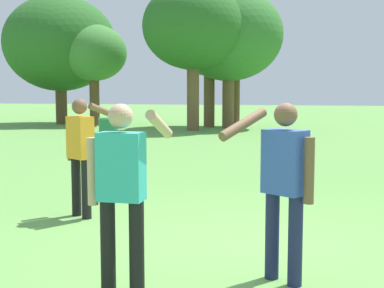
{
  "coord_description": "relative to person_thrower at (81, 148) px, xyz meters",
  "views": [
    {
      "loc": [
        0.82,
        -5.68,
        1.75
      ],
      "look_at": [
        -0.91,
        1.55,
        1.0
      ],
      "focal_mm": 49.62,
      "sensor_mm": 36.0,
      "label": 1
    }
  ],
  "objects": [
    {
      "name": "person_bystander",
      "position": [
        1.55,
        -2.5,
        0.0
      ],
      "size": [
        0.61,
        0.68,
        1.64
      ],
      "color": "black",
      "rests_on": "ground"
    },
    {
      "name": "person_catcher",
      "position": [
        2.87,
        -1.91,
        0.0
      ],
      "size": [
        0.82,
        0.55,
        1.64
      ],
      "color": "#1E234C",
      "rests_on": "ground"
    },
    {
      "name": "tree_tall_left",
      "position": [
        -10.08,
        18.99,
        3.23
      ],
      "size": [
        5.82,
        5.82,
        6.68
      ],
      "color": "brown",
      "rests_on": "ground"
    },
    {
      "name": "trash_can_beside_table",
      "position": [
        -2.83,
        7.83,
        -0.48
      ],
      "size": [
        0.59,
        0.59,
        0.96
      ],
      "color": "#237047",
      "rests_on": "ground"
    },
    {
      "name": "ground_plane",
      "position": [
        2.34,
        -1.0,
        -0.96
      ],
      "size": [
        120.0,
        120.0,
        0.0
      ],
      "primitive_type": "plane",
      "color": "#609947"
    },
    {
      "name": "person_thrower",
      "position": [
        0.0,
        0.0,
        0.0
      ],
      "size": [
        0.82,
        0.55,
        1.64
      ],
      "color": "black",
      "rests_on": "ground"
    },
    {
      "name": "tree_broad_center",
      "position": [
        -7.88,
        18.29,
        2.64
      ],
      "size": [
        3.31,
        3.31,
        5.06
      ],
      "color": "brown",
      "rests_on": "ground"
    },
    {
      "name": "tree_back_left",
      "position": [
        -0.99,
        18.01,
        3.36
      ],
      "size": [
        5.05,
        5.05,
        6.49
      ],
      "color": "brown",
      "rests_on": "ground"
    },
    {
      "name": "tree_slender_mid",
      "position": [
        -2.02,
        18.53,
        3.23
      ],
      "size": [
        4.13,
        4.13,
        5.98
      ],
      "color": "brown",
      "rests_on": "ground"
    },
    {
      "name": "tree_back_right",
      "position": [
        -0.85,
        19.02,
        2.95
      ],
      "size": [
        3.48,
        3.48,
        5.44
      ],
      "color": "brown",
      "rests_on": "ground"
    },
    {
      "name": "tree_far_right",
      "position": [
        -2.23,
        16.05,
        3.54
      ],
      "size": [
        4.41,
        4.41,
        6.41
      ],
      "color": "brown",
      "rests_on": "ground"
    }
  ]
}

